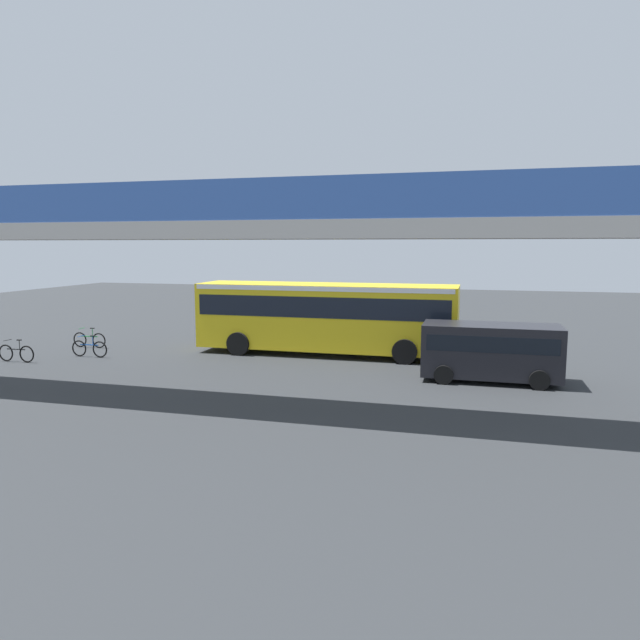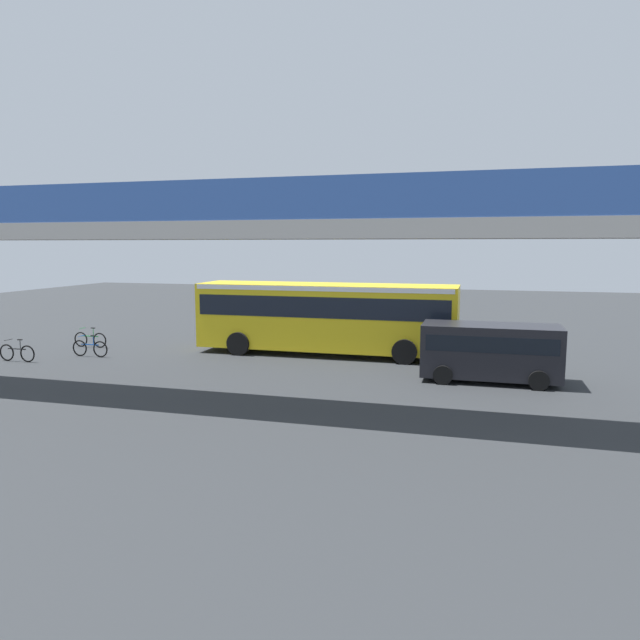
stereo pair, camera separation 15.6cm
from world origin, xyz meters
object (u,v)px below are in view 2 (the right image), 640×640
(city_bus, at_px, (326,312))
(parked_van, at_px, (490,349))
(traffic_sign, at_px, (335,301))
(bicycle_blue, at_px, (90,348))
(bicycle_black, at_px, (17,353))
(bicycle_green, at_px, (90,340))
(pedestrian, at_px, (418,330))

(city_bus, xyz_separation_m, parked_van, (-7.01, 3.43, -0.70))
(traffic_sign, bearing_deg, parked_van, 132.75)
(bicycle_blue, xyz_separation_m, bicycle_black, (2.27, 1.73, 0.00))
(parked_van, xyz_separation_m, bicycle_black, (19.09, 1.64, -0.81))
(parked_van, bearing_deg, bicycle_green, -6.62)
(bicycle_blue, height_order, traffic_sign, traffic_sign)
(city_bus, distance_m, bicycle_green, 11.51)
(bicycle_black, relative_size, traffic_sign, 0.63)
(city_bus, bearing_deg, parked_van, 153.93)
(parked_van, distance_m, bicycle_black, 19.17)
(bicycle_blue, xyz_separation_m, pedestrian, (-13.66, -5.75, 0.51))
(bicycle_black, relative_size, pedestrian, 0.99)
(bicycle_blue, relative_size, traffic_sign, 0.63)
(bicycle_blue, relative_size, bicycle_green, 1.00)
(parked_van, distance_m, traffic_sign, 11.52)
(city_bus, relative_size, bicycle_green, 6.52)
(bicycle_green, height_order, pedestrian, pedestrian)
(bicycle_black, height_order, traffic_sign, traffic_sign)
(bicycle_green, bearing_deg, traffic_sign, -149.04)
(parked_van, height_order, bicycle_green, parked_van)
(parked_van, bearing_deg, pedestrian, -61.58)
(bicycle_blue, bearing_deg, bicycle_black, 37.37)
(bicycle_blue, bearing_deg, traffic_sign, -137.16)
(bicycle_black, bearing_deg, bicycle_blue, -142.63)
(bicycle_blue, bearing_deg, bicycle_green, -53.27)
(city_bus, relative_size, bicycle_black, 6.52)
(city_bus, height_order, bicycle_green, city_bus)
(city_bus, distance_m, bicycle_black, 13.19)
(bicycle_green, relative_size, pedestrian, 0.99)
(city_bus, bearing_deg, bicycle_black, 22.78)
(city_bus, relative_size, bicycle_blue, 6.52)
(parked_van, bearing_deg, traffic_sign, -47.25)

